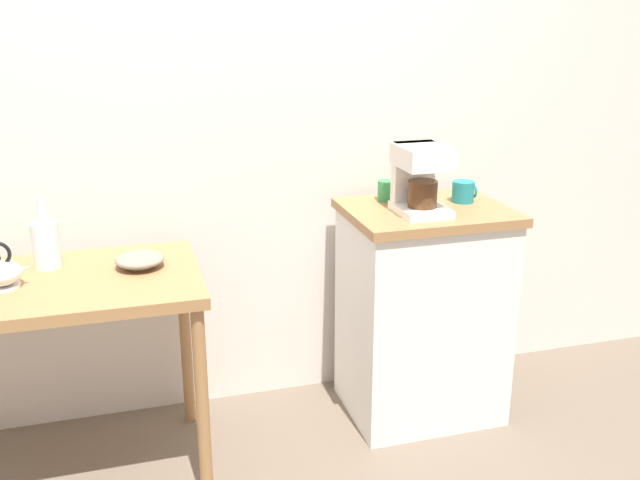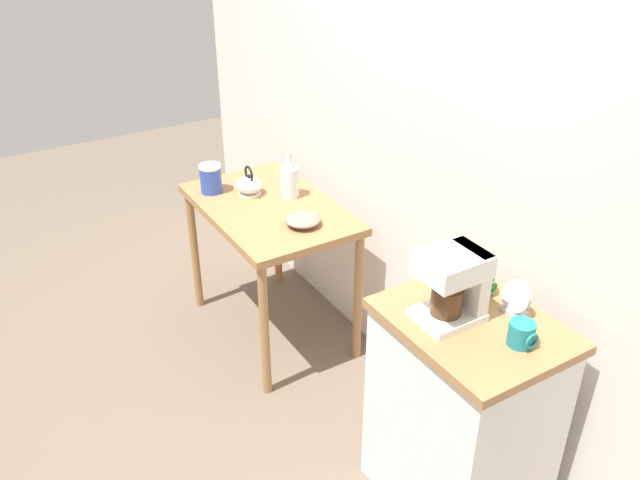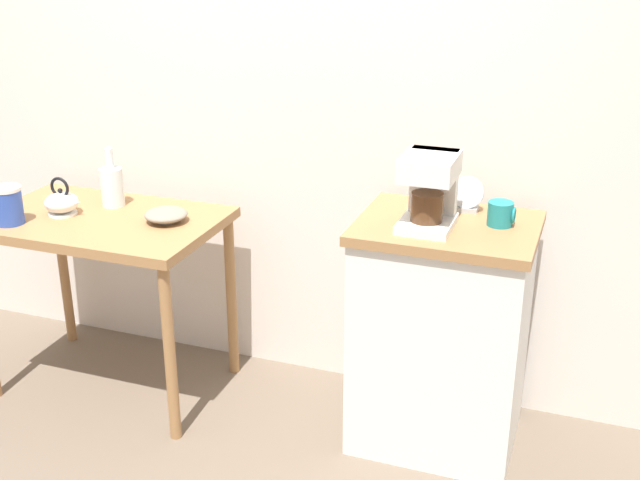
# 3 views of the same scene
# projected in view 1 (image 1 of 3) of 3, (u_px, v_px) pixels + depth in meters

# --- Properties ---
(ground_plane) EXTENTS (8.00, 8.00, 0.00)m
(ground_plane) POSITION_uv_depth(u_px,v_px,m) (242.00, 442.00, 2.79)
(ground_plane) COLOR #6B5B4C
(back_wall) EXTENTS (4.40, 0.10, 2.80)m
(back_wall) POSITION_uv_depth(u_px,v_px,m) (236.00, 68.00, 2.76)
(back_wall) COLOR silver
(back_wall) RESTS_ON ground_plane
(wooden_table) EXTENTS (0.94, 0.60, 0.77)m
(wooden_table) POSITION_uv_depth(u_px,v_px,m) (59.00, 306.00, 2.39)
(wooden_table) COLOR #9E7044
(wooden_table) RESTS_ON ground_plane
(kitchen_counter) EXTENTS (0.63, 0.50, 0.88)m
(kitchen_counter) POSITION_uv_depth(u_px,v_px,m) (422.00, 311.00, 2.90)
(kitchen_counter) COLOR white
(kitchen_counter) RESTS_ON ground_plane
(bowl_stoneware) EXTENTS (0.17, 0.17, 0.05)m
(bowl_stoneware) POSITION_uv_depth(u_px,v_px,m) (140.00, 260.00, 2.45)
(bowl_stoneware) COLOR gray
(bowl_stoneware) RESTS_ON wooden_table
(teakettle) EXTENTS (0.16, 0.13, 0.16)m
(teakettle) POSITION_uv_depth(u_px,v_px,m) (0.00, 273.00, 2.27)
(teakettle) COLOR white
(teakettle) RESTS_ON wooden_table
(glass_carafe_vase) EXTENTS (0.09, 0.09, 0.25)m
(glass_carafe_vase) POSITION_uv_depth(u_px,v_px,m) (46.00, 243.00, 2.45)
(glass_carafe_vase) COLOR silver
(glass_carafe_vase) RESTS_ON wooden_table
(coffee_maker) EXTENTS (0.18, 0.22, 0.26)m
(coffee_maker) POSITION_uv_depth(u_px,v_px,m) (420.00, 176.00, 2.66)
(coffee_maker) COLOR white
(coffee_maker) RESTS_ON kitchen_counter
(mug_dark_teal) EXTENTS (0.09, 0.09, 0.08)m
(mug_dark_teal) POSITION_uv_depth(u_px,v_px,m) (463.00, 192.00, 2.84)
(mug_dark_teal) COLOR teal
(mug_dark_teal) RESTS_ON kitchen_counter
(mug_tall_green) EXTENTS (0.08, 0.07, 0.08)m
(mug_tall_green) POSITION_uv_depth(u_px,v_px,m) (387.00, 190.00, 2.86)
(mug_tall_green) COLOR #338C4C
(mug_tall_green) RESTS_ON kitchen_counter
(table_clock) EXTENTS (0.12, 0.06, 0.13)m
(table_clock) POSITION_uv_depth(u_px,v_px,m) (421.00, 184.00, 2.90)
(table_clock) COLOR #B2B5BA
(table_clock) RESTS_ON kitchen_counter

